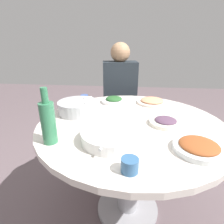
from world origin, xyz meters
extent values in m
plane|color=#605155|center=(0.00, 0.00, 0.00)|extent=(8.00, 8.00, 0.00)
cylinder|color=#99999E|center=(0.00, 0.00, 0.01)|extent=(0.45, 0.45, 0.03)
cylinder|color=#99999E|center=(0.00, 0.00, 0.37)|extent=(0.15, 0.15, 0.68)
cylinder|color=beige|center=(0.00, 0.00, 0.72)|extent=(1.13, 1.13, 0.03)
cylinder|color=#B2B5BA|center=(-0.36, 0.11, 0.78)|extent=(0.27, 0.27, 0.08)
ellipsoid|color=white|center=(-0.36, 0.11, 0.79)|extent=(0.22, 0.22, 0.09)
cube|color=white|center=(-0.29, 0.13, 0.83)|extent=(0.10, 0.16, 0.01)
cylinder|color=white|center=(-0.10, -0.24, 0.77)|extent=(0.30, 0.30, 0.06)
cylinder|color=black|center=(-0.10, -0.24, 0.76)|extent=(0.26, 0.26, 0.04)
cylinder|color=silver|center=(-0.10, -0.24, 0.79)|extent=(0.07, 0.32, 0.01)
cylinder|color=silver|center=(0.17, 0.37, 0.75)|extent=(0.24, 0.24, 0.02)
ellipsoid|color=tan|center=(0.17, 0.37, 0.77)|extent=(0.18, 0.18, 0.03)
cylinder|color=silver|center=(0.20, -0.02, 0.75)|extent=(0.19, 0.19, 0.02)
ellipsoid|color=#553A51|center=(0.20, -0.02, 0.77)|extent=(0.13, 0.13, 0.03)
cylinder|color=silver|center=(0.30, -0.29, 0.75)|extent=(0.23, 0.23, 0.03)
ellipsoid|color=#964922|center=(0.30, -0.29, 0.77)|extent=(0.17, 0.17, 0.04)
cylinder|color=white|center=(-0.14, 0.36, 0.75)|extent=(0.20, 0.20, 0.02)
ellipsoid|color=#265728|center=(-0.14, 0.36, 0.77)|extent=(0.13, 0.13, 0.04)
cylinder|color=#32764F|center=(-0.39, -0.29, 0.84)|extent=(0.07, 0.07, 0.20)
cylinder|color=#32764F|center=(-0.39, -0.29, 0.98)|extent=(0.03, 0.03, 0.07)
cylinder|color=#315C8A|center=(-0.01, -0.46, 0.77)|extent=(0.07, 0.07, 0.06)
cylinder|color=#375398|center=(-0.38, 0.34, 0.77)|extent=(0.06, 0.06, 0.06)
cylinder|color=brown|center=(-0.12, 0.80, 0.22)|extent=(0.35, 0.35, 0.44)
cube|color=#2D333D|center=(-0.12, 0.80, 0.50)|extent=(0.37, 0.38, 0.12)
cube|color=#21282E|center=(-0.12, 0.80, 0.79)|extent=(0.37, 0.25, 0.46)
sphere|color=#A37B59|center=(-0.12, 0.80, 1.10)|extent=(0.19, 0.19, 0.19)
camera|label=1|loc=(-0.02, -1.02, 1.20)|focal=28.72mm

